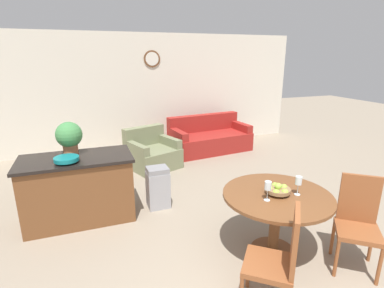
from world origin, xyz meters
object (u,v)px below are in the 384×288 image
trash_bin (158,187)px  couch (209,139)px  dining_chair_near_left (279,258)px  potted_plant (69,136)px  teal_bowl (66,159)px  dining_chair_near_right (358,219)px  fruit_bowl (278,190)px  dining_table (276,208)px  kitchen_island (79,189)px  armchair (152,154)px  wine_glass_left (268,186)px  wine_glass_right (299,181)px

trash_bin → couch: couch is taller
dining_chair_near_left → potted_plant: bearing=73.5°
teal_bowl → potted_plant: bearing=82.9°
trash_bin → potted_plant: bearing=170.0°
dining_chair_near_right → couch: dining_chair_near_right is taller
fruit_bowl → couch: size_ratio=0.14×
dining_table → trash_bin: (-0.97, 1.53, -0.26)m
kitchen_island → armchair: kitchen_island is taller
wine_glass_left → trash_bin: 1.89m
wine_glass_left → couch: size_ratio=0.11×
potted_plant → armchair: bearing=46.0°
dining_chair_near_right → kitchen_island: bearing=2.9°
fruit_bowl → teal_bowl: teal_bowl is taller
wine_glass_left → dining_chair_near_right: bearing=-22.9°
kitchen_island → couch: size_ratio=0.74×
dining_table → wine_glass_right: bearing=-24.1°
dining_chair_near_right → potted_plant: (-2.80, 2.19, 0.61)m
teal_bowl → armchair: 2.46m
dining_chair_near_right → kitchen_island: dining_chair_near_right is taller
dining_table → dining_chair_near_left: size_ratio=1.19×
dining_chair_near_left → kitchen_island: bearing=74.6°
armchair → teal_bowl: bearing=-148.6°
fruit_bowl → wine_glass_left: wine_glass_left is taller
dining_table → trash_bin: dining_table is taller
couch → fruit_bowl: bearing=-109.1°
dining_chair_near_left → wine_glass_right: size_ratio=4.71×
dining_table → couch: couch is taller
dining_chair_near_right → wine_glass_left: dining_chair_near_right is taller
dining_chair_near_right → trash_bin: size_ratio=1.60×
dining_table → dining_chair_near_left: 0.83m
wine_glass_right → couch: bearing=80.4°
dining_chair_near_left → wine_glass_right: 0.96m
couch → armchair: (-1.53, -0.62, -0.01)m
dining_chair_near_right → potted_plant: bearing=1.1°
dining_chair_near_left → kitchen_island: size_ratio=0.69×
dining_chair_near_right → wine_glass_left: (-0.88, 0.37, 0.36)m
fruit_bowl → wine_glass_right: bearing=-24.0°
armchair → dining_chair_near_left: bearing=-106.6°
potted_plant → trash_bin: 1.43m
wine_glass_left → armchair: (-0.48, 3.31, -0.62)m
dining_chair_near_right → wine_glass_left: 1.02m
dining_table → armchair: armchair is taller
kitchen_island → trash_bin: kitchen_island is taller
fruit_bowl → teal_bowl: 2.56m
teal_bowl → armchair: (1.48, 1.84, -0.68)m
fruit_bowl → trash_bin: fruit_bowl is taller
dining_chair_near_right → potted_plant: potted_plant is taller
dining_table → armchair: size_ratio=1.05×
dining_table → dining_chair_near_left: bearing=-123.6°
dining_chair_near_left → trash_bin: size_ratio=1.60×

